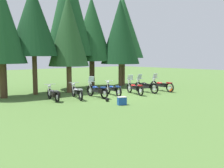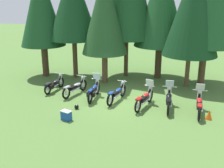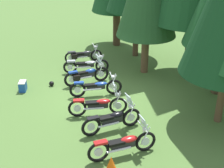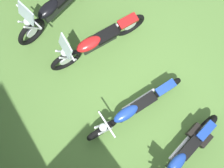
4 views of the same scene
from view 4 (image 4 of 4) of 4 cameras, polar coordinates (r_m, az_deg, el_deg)
ground_plane at (r=7.25m, az=3.87°, el=-3.88°), size 80.00×80.00×0.00m
motorcycle_2 at (r=6.84m, az=12.57°, el=-12.45°), size 0.64×2.32×1.40m
motorcycle_3 at (r=6.79m, az=4.01°, el=-4.53°), size 0.87×2.37×1.03m
motorcycle_4 at (r=7.09m, az=-2.76°, el=7.68°), size 0.94×2.33×1.38m
motorcycle_5 at (r=7.51m, az=-10.23°, el=13.67°), size 0.77×2.41×1.39m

